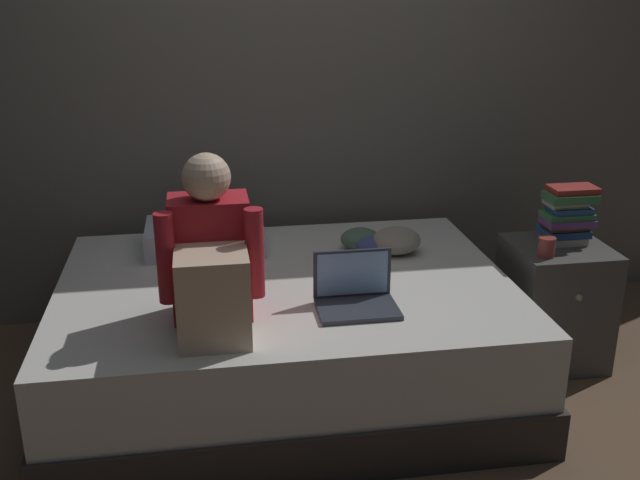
{
  "coord_description": "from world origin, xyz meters",
  "views": [
    {
      "loc": [
        -0.53,
        -2.68,
        1.79
      ],
      "look_at": [
        -0.08,
        0.1,
        0.77
      ],
      "focal_mm": 41.58,
      "sensor_mm": 36.0,
      "label": 1
    }
  ],
  "objects_px": {
    "pillow": "(205,236)",
    "laptop": "(355,294)",
    "bed": "(286,334)",
    "clothes_pile": "(382,241)",
    "nightstand": "(554,303)",
    "mug": "(547,247)",
    "person_sitting": "(211,263)",
    "book_stack": "(567,215)"
  },
  "relations": [
    {
      "from": "bed",
      "to": "mug",
      "type": "xyz_separation_m",
      "value": [
        1.17,
        -0.08,
        0.38
      ]
    },
    {
      "from": "bed",
      "to": "mug",
      "type": "relative_size",
      "value": 22.22
    },
    {
      "from": "nightstand",
      "to": "mug",
      "type": "xyz_separation_m",
      "value": [
        -0.13,
        -0.12,
        0.34
      ]
    },
    {
      "from": "mug",
      "to": "clothes_pile",
      "type": "height_order",
      "value": "mug"
    },
    {
      "from": "nightstand",
      "to": "person_sitting",
      "type": "height_order",
      "value": "person_sitting"
    },
    {
      "from": "pillow",
      "to": "bed",
      "type": "bearing_deg",
      "value": -53.22
    },
    {
      "from": "bed",
      "to": "pillow",
      "type": "relative_size",
      "value": 3.57
    },
    {
      "from": "laptop",
      "to": "mug",
      "type": "bearing_deg",
      "value": 14.55
    },
    {
      "from": "bed",
      "to": "pillow",
      "type": "xyz_separation_m",
      "value": [
        -0.34,
        0.45,
        0.33
      ]
    },
    {
      "from": "bed",
      "to": "clothes_pile",
      "type": "distance_m",
      "value": 0.65
    },
    {
      "from": "mug",
      "to": "nightstand",
      "type": "bearing_deg",
      "value": 42.69
    },
    {
      "from": "nightstand",
      "to": "clothes_pile",
      "type": "relative_size",
      "value": 1.59
    },
    {
      "from": "mug",
      "to": "clothes_pile",
      "type": "distance_m",
      "value": 0.76
    },
    {
      "from": "nightstand",
      "to": "pillow",
      "type": "distance_m",
      "value": 1.71
    },
    {
      "from": "person_sitting",
      "to": "laptop",
      "type": "relative_size",
      "value": 2.05
    },
    {
      "from": "pillow",
      "to": "clothes_pile",
      "type": "relative_size",
      "value": 1.51
    },
    {
      "from": "person_sitting",
      "to": "laptop",
      "type": "height_order",
      "value": "person_sitting"
    },
    {
      "from": "nightstand",
      "to": "laptop",
      "type": "distance_m",
      "value": 1.15
    },
    {
      "from": "laptop",
      "to": "pillow",
      "type": "xyz_separation_m",
      "value": [
        -0.58,
        0.77,
        0.01
      ]
    },
    {
      "from": "laptop",
      "to": "book_stack",
      "type": "distance_m",
      "value": 1.17
    },
    {
      "from": "bed",
      "to": "pillow",
      "type": "distance_m",
      "value": 0.65
    },
    {
      "from": "person_sitting",
      "to": "pillow",
      "type": "distance_m",
      "value": 0.86
    },
    {
      "from": "pillow",
      "to": "laptop",
      "type": "bearing_deg",
      "value": -52.97
    },
    {
      "from": "laptop",
      "to": "mug",
      "type": "distance_m",
      "value": 0.96
    },
    {
      "from": "laptop",
      "to": "nightstand",
      "type": "bearing_deg",
      "value": 18.85
    },
    {
      "from": "clothes_pile",
      "to": "bed",
      "type": "bearing_deg",
      "value": -151.78
    },
    {
      "from": "person_sitting",
      "to": "clothes_pile",
      "type": "distance_m",
      "value": 1.07
    },
    {
      "from": "bed",
      "to": "nightstand",
      "type": "relative_size",
      "value": 3.38
    },
    {
      "from": "mug",
      "to": "pillow",
      "type": "bearing_deg",
      "value": 160.48
    },
    {
      "from": "nightstand",
      "to": "laptop",
      "type": "height_order",
      "value": "laptop"
    },
    {
      "from": "pillow",
      "to": "mug",
      "type": "height_order",
      "value": "mug"
    },
    {
      "from": "bed",
      "to": "person_sitting",
      "type": "xyz_separation_m",
      "value": [
        -0.32,
        -0.39,
        0.51
      ]
    },
    {
      "from": "book_stack",
      "to": "mug",
      "type": "bearing_deg",
      "value": -136.81
    },
    {
      "from": "bed",
      "to": "laptop",
      "type": "distance_m",
      "value": 0.52
    },
    {
      "from": "pillow",
      "to": "book_stack",
      "type": "distance_m",
      "value": 1.72
    },
    {
      "from": "nightstand",
      "to": "mug",
      "type": "distance_m",
      "value": 0.38
    },
    {
      "from": "laptop",
      "to": "book_stack",
      "type": "xyz_separation_m",
      "value": [
        1.09,
        0.4,
        0.15
      ]
    },
    {
      "from": "laptop",
      "to": "book_stack",
      "type": "height_order",
      "value": "book_stack"
    },
    {
      "from": "person_sitting",
      "to": "clothes_pile",
      "type": "relative_size",
      "value": 1.77
    },
    {
      "from": "bed",
      "to": "person_sitting",
      "type": "height_order",
      "value": "person_sitting"
    },
    {
      "from": "person_sitting",
      "to": "mug",
      "type": "height_order",
      "value": "person_sitting"
    },
    {
      "from": "nightstand",
      "to": "book_stack",
      "type": "bearing_deg",
      "value": 44.95
    }
  ]
}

